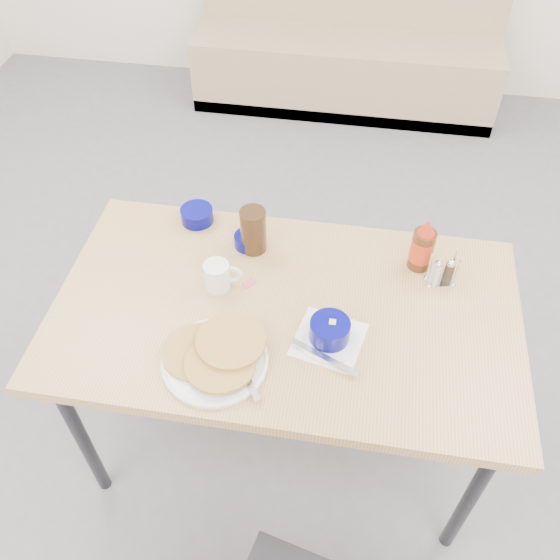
% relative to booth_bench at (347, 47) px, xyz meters
% --- Properties ---
extents(ground, '(6.00, 6.00, 0.00)m').
position_rel_booth_bench_xyz_m(ground, '(0.00, -2.78, -0.35)').
color(ground, slate).
rests_on(ground, ground).
extents(booth_bench, '(1.90, 0.56, 1.22)m').
position_rel_booth_bench_xyz_m(booth_bench, '(0.00, 0.00, 0.00)').
color(booth_bench, tan).
rests_on(booth_bench, ground).
extents(dining_table, '(1.40, 0.80, 0.76)m').
position_rel_booth_bench_xyz_m(dining_table, '(0.00, -2.53, 0.35)').
color(dining_table, tan).
rests_on(dining_table, ground).
extents(pancake_plate, '(0.30, 0.30, 0.05)m').
position_rel_booth_bench_xyz_m(pancake_plate, '(-0.16, -2.75, 0.43)').
color(pancake_plate, white).
rests_on(pancake_plate, dining_table).
extents(coffee_mug, '(0.12, 0.08, 0.09)m').
position_rel_booth_bench_xyz_m(coffee_mug, '(-0.22, -2.48, 0.46)').
color(coffee_mug, white).
rests_on(coffee_mug, dining_table).
extents(grits_setting, '(0.22, 0.24, 0.08)m').
position_rel_booth_bench_xyz_m(grits_setting, '(0.14, -2.63, 0.44)').
color(grits_setting, white).
rests_on(grits_setting, dining_table).
extents(creamer_bowl, '(0.11, 0.11, 0.05)m').
position_rel_booth_bench_xyz_m(creamer_bowl, '(-0.36, -2.19, 0.43)').
color(creamer_bowl, '#040565').
rests_on(creamer_bowl, dining_table).
extents(butter_bowl, '(0.09, 0.09, 0.04)m').
position_rel_booth_bench_xyz_m(butter_bowl, '(-0.16, -2.28, 0.43)').
color(butter_bowl, '#040565').
rests_on(butter_bowl, dining_table).
extents(amber_tumbler, '(0.10, 0.10, 0.16)m').
position_rel_booth_bench_xyz_m(amber_tumbler, '(-0.14, -2.30, 0.49)').
color(amber_tumbler, '#311E0F').
rests_on(amber_tumbler, dining_table).
extents(condiment_caddy, '(0.10, 0.07, 0.11)m').
position_rel_booth_bench_xyz_m(condiment_caddy, '(0.46, -2.35, 0.45)').
color(condiment_caddy, silver).
rests_on(condiment_caddy, dining_table).
extents(syrup_bottle, '(0.07, 0.07, 0.19)m').
position_rel_booth_bench_xyz_m(syrup_bottle, '(0.39, -2.29, 0.49)').
color(syrup_bottle, '#47230F').
rests_on(syrup_bottle, dining_table).
extents(sugar_wrapper, '(0.04, 0.05, 0.00)m').
position_rel_booth_bench_xyz_m(sugar_wrapper, '(-0.13, -2.45, 0.41)').
color(sugar_wrapper, '#C9435A').
rests_on(sugar_wrapper, dining_table).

